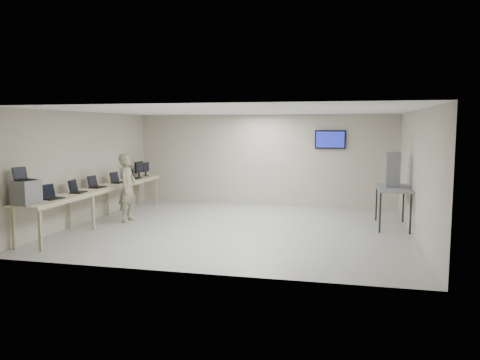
% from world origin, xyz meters
% --- Properties ---
extents(room, '(8.01, 7.01, 2.81)m').
position_xyz_m(room, '(0.03, 0.06, 1.41)').
color(room, '#9C9C9C').
rests_on(room, ground).
extents(workbench, '(0.76, 6.00, 0.90)m').
position_xyz_m(workbench, '(-3.59, 0.00, 0.83)').
color(workbench, beige).
rests_on(workbench, ground).
extents(equipment_box, '(0.45, 0.50, 0.48)m').
position_xyz_m(equipment_box, '(-3.65, -2.75, 1.14)').
color(equipment_box, slate).
rests_on(equipment_box, workbench).
extents(laptop_on_box, '(0.35, 0.38, 0.26)m').
position_xyz_m(laptop_on_box, '(-3.70, -2.75, 1.45)').
color(laptop_on_box, black).
rests_on(laptop_on_box, equipment_box).
extents(laptop_0, '(0.41, 0.46, 0.31)m').
position_xyz_m(laptop_0, '(-3.61, -2.03, 0.98)').
color(laptop_0, black).
rests_on(laptop_0, workbench).
extents(laptop_1, '(0.34, 0.40, 0.30)m').
position_xyz_m(laptop_1, '(-3.62, -1.05, 0.98)').
color(laptop_1, black).
rests_on(laptop_1, workbench).
extents(laptop_2, '(0.34, 0.40, 0.30)m').
position_xyz_m(laptop_2, '(-3.67, -0.12, 0.98)').
color(laptop_2, black).
rests_on(laptop_2, workbench).
extents(laptop_3, '(0.35, 0.41, 0.30)m').
position_xyz_m(laptop_3, '(-3.62, 0.93, 0.98)').
color(laptop_3, black).
rests_on(laptop_3, workbench).
extents(laptop_4, '(0.35, 0.41, 0.29)m').
position_xyz_m(laptop_4, '(-3.65, 2.00, 0.98)').
color(laptop_4, black).
rests_on(laptop_4, workbench).
extents(monitor_near, '(0.22, 0.49, 0.48)m').
position_xyz_m(monitor_near, '(-3.60, 2.28, 1.19)').
color(monitor_near, black).
rests_on(monitor_near, workbench).
extents(monitor_far, '(0.19, 0.43, 0.42)m').
position_xyz_m(monitor_far, '(-3.60, 2.75, 1.16)').
color(monitor_far, black).
rests_on(monitor_far, workbench).
extents(soldier, '(0.45, 0.66, 1.74)m').
position_xyz_m(soldier, '(-2.96, 0.21, 0.87)').
color(soldier, '#727555').
rests_on(soldier, ground).
extents(side_table, '(0.76, 1.63, 0.98)m').
position_xyz_m(side_table, '(3.60, 1.02, 0.91)').
color(side_table, slate).
rests_on(side_table, ground).
extents(storage_bins, '(0.32, 0.35, 0.84)m').
position_xyz_m(storage_bins, '(3.58, 1.02, 1.40)').
color(storage_bins, gray).
rests_on(storage_bins, side_table).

